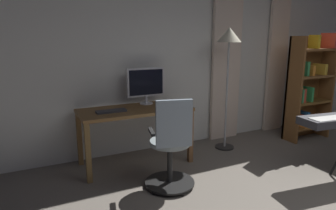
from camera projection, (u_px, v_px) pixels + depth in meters
The scene contains 10 objects.
back_room_partition at pixel (201, 51), 4.60m from camera, with size 6.16×0.10×2.87m, color silver.
curtain_left_panel at pixel (277, 59), 5.18m from camera, with size 0.40×0.06×2.56m, color beige.
curtain_right_panel at pixel (226, 61), 4.71m from camera, with size 0.52×0.06×2.56m, color beige.
desk at pixel (135, 116), 3.82m from camera, with size 1.42×0.63×0.75m.
office_chair at pixel (171, 148), 3.19m from camera, with size 0.56×0.56×1.03m.
computer_monitor at pixel (146, 84), 4.01m from camera, with size 0.53×0.18×0.49m.
computer_keyboard at pixel (111, 111), 3.61m from camera, with size 0.37×0.13×0.02m, color #333338.
computer_mouse at pixel (169, 100), 4.23m from camera, with size 0.06×0.10×0.04m, color silver.
bookshelf at pixel (307, 88), 4.81m from camera, with size 0.78×0.30×1.71m.
floor_lamp at pixel (229, 46), 4.18m from camera, with size 0.34×0.34×1.78m.
Camera 1 is at (2.52, 0.82, 1.63)m, focal length 31.64 mm.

